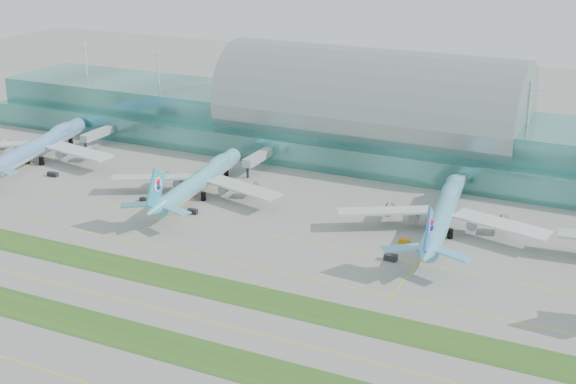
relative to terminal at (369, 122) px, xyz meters
The scene contains 16 objects.
ground 129.58m from the terminal, 90.00° to the right, with size 700.00×700.00×0.00m, color gray.
terminal is the anchor object (origin of this frame).
grass_strip_near 157.43m from the terminal, 90.00° to the right, with size 420.00×12.00×0.08m, color #2D591E.
grass_strip_far 127.58m from the terminal, 90.00° to the right, with size 420.00×12.00×0.08m, color #2D591E.
taxiline_a 177.36m from the terminal, 90.00° to the right, with size 420.00×0.35×0.01m, color yellow.
taxiline_b 143.50m from the terminal, 90.00° to the right, with size 420.00×0.35×0.01m, color yellow.
taxiline_c 111.70m from the terminal, 90.01° to the right, with size 420.00×0.35×0.01m, color yellow.
taxiline_d 89.92m from the terminal, 90.01° to the right, with size 420.00×0.35×0.01m, color yellow.
airliner_a 129.68m from the terminal, 151.75° to the right, with size 67.30×77.39×21.45m.
airliner_b 77.28m from the terminal, 118.31° to the right, with size 63.03×71.99×19.82m.
airliner_c 79.45m from the terminal, 52.93° to the right, with size 64.84×74.17×20.43m.
gse_b 122.62m from the terminal, 142.64° to the right, with size 4.13×1.77×1.56m, color black.
gse_c 96.70m from the terminal, 122.08° to the right, with size 2.79×1.49×1.36m, color black.
gse_d 89.88m from the terminal, 109.60° to the right, with size 3.31×1.65×1.63m, color black.
gse_e 87.77m from the terminal, 62.55° to the right, with size 3.22×1.48×1.48m, color #CD740C.
gse_f 99.49m from the terminal, 65.95° to the right, with size 3.61×2.17×1.78m, color black.
Camera 1 is at (104.08, -160.50, 95.74)m, focal length 50.00 mm.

